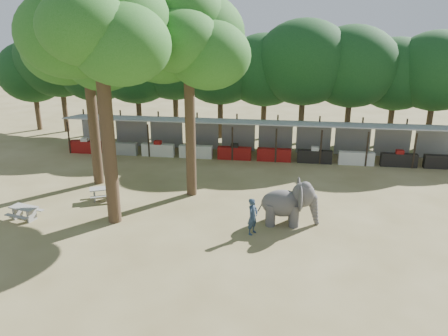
# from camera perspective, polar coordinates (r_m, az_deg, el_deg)

# --- Properties ---
(ground) EXTENTS (100.00, 100.00, 0.00)m
(ground) POSITION_cam_1_polar(r_m,az_deg,el_deg) (19.18, 0.82, -10.59)
(ground) COLOR brown
(ground) RESTS_ON ground
(vendor_stalls) EXTENTS (28.00, 2.99, 2.80)m
(vendor_stalls) POSITION_cam_1_polar(r_m,az_deg,el_deg) (31.60, 4.11, 3.59)
(vendor_stalls) COLOR gray
(vendor_stalls) RESTS_ON ground
(yard_tree_left) EXTENTS (7.10, 6.90, 11.02)m
(yard_tree_left) POSITION_cam_1_polar(r_m,az_deg,el_deg) (26.35, -17.71, 15.27)
(yard_tree_left) COLOR #332316
(yard_tree_left) RESTS_ON ground
(yard_tree_center) EXTENTS (7.10, 6.90, 12.04)m
(yard_tree_center) POSITION_cam_1_polar(r_m,az_deg,el_deg) (20.53, -16.27, 17.50)
(yard_tree_center) COLOR #332316
(yard_tree_center) RESTS_ON ground
(yard_tree_back) EXTENTS (7.10, 6.90, 11.36)m
(yard_tree_back) POSITION_cam_1_polar(r_m,az_deg,el_deg) (23.41, -4.96, 16.56)
(yard_tree_back) COLOR #332316
(yard_tree_back) RESTS_ON ground
(backdrop_trees) EXTENTS (46.46, 5.95, 8.33)m
(backdrop_trees) POSITION_cam_1_polar(r_m,az_deg,el_deg) (35.87, 4.92, 12.42)
(backdrop_trees) COLOR #332316
(backdrop_trees) RESTS_ON ground
(elephant) EXTENTS (2.87, 2.20, 2.19)m
(elephant) POSITION_cam_1_polar(r_m,az_deg,el_deg) (21.23, 8.56, -4.51)
(elephant) COLOR #444141
(elephant) RESTS_ON ground
(handler) EXTENTS (0.66, 0.75, 1.73)m
(handler) POSITION_cam_1_polar(r_m,az_deg,el_deg) (20.17, 3.77, -6.33)
(handler) COLOR #26384C
(handler) RESTS_ON ground
(picnic_table_near) EXTENTS (1.62, 1.52, 0.68)m
(picnic_table_near) POSITION_cam_1_polar(r_m,az_deg,el_deg) (23.82, -24.64, -5.15)
(picnic_table_near) COLOR gray
(picnic_table_near) RESTS_ON ground
(picnic_table_far) EXTENTS (1.76, 1.70, 0.68)m
(picnic_table_far) POSITION_cam_1_polar(r_m,az_deg,el_deg) (24.94, -15.54, -3.02)
(picnic_table_far) COLOR gray
(picnic_table_far) RESTS_ON ground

